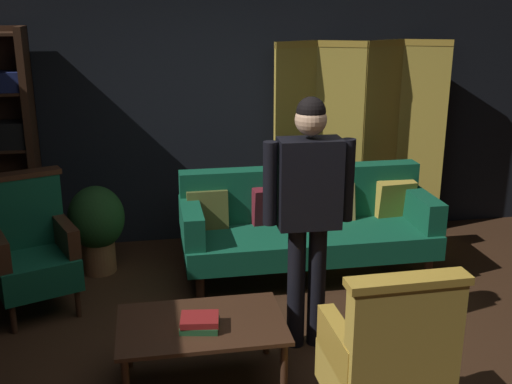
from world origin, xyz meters
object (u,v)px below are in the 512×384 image
armchair_gilt_accent (388,361)px  standing_figure (309,202)px  coffee_table (202,329)px  velvet_couch (306,221)px  book_red_leather (200,320)px  folding_screen (359,138)px  armchair_wing_left (32,249)px  book_green_cloth (200,325)px  potted_plant (97,223)px

armchair_gilt_accent → standing_figure: (-0.16, 1.04, 0.54)m
coffee_table → standing_figure: standing_figure is taller
velvet_couch → armchair_gilt_accent: bearing=-93.6°
armchair_gilt_accent → book_red_leather: armchair_gilt_accent is taller
folding_screen → armchair_wing_left: (-2.90, -1.09, -0.50)m
book_green_cloth → book_red_leather: bearing=0.0°
potted_plant → armchair_gilt_accent: bearing=-57.0°
folding_screen → book_red_leather: size_ratio=8.59×
folding_screen → armchair_gilt_accent: (-0.85, -2.98, -0.50)m
velvet_couch → armchair_wing_left: (-2.19, -0.31, 0.03)m
velvet_couch → standing_figure: size_ratio=1.25×
armchair_wing_left → book_green_cloth: 1.70m
coffee_table → standing_figure: 1.04m
coffee_table → armchair_wing_left: bearing=133.9°
armchair_wing_left → velvet_couch: bearing=8.0°
folding_screen → standing_figure: bearing=-117.6°
armchair_gilt_accent → book_green_cloth: bearing=145.6°
coffee_table → armchair_wing_left: (-1.15, 1.20, 0.12)m
velvet_couch → armchair_wing_left: size_ratio=2.04×
standing_figure → book_red_leather: standing_figure is taller
standing_figure → armchair_wing_left: bearing=155.6°
potted_plant → book_green_cloth: bearing=-69.3°
velvet_couch → book_red_leather: bearing=-123.7°
folding_screen → armchair_gilt_accent: size_ratio=1.83×
velvet_couch → armchair_gilt_accent: 2.20m
coffee_table → book_red_leather: 0.13m
book_green_cloth → book_red_leather: 0.04m
velvet_couch → potted_plant: size_ratio=2.76×
potted_plant → book_red_leather: potted_plant is taller
armchair_wing_left → standing_figure: size_ratio=0.61×
armchair_gilt_accent → potted_plant: bearing=123.0°
velvet_couch → book_red_leather: (-1.05, -1.57, 0.02)m
velvet_couch → coffee_table: bearing=-124.5°
velvet_couch → potted_plant: velvet_couch is taller
potted_plant → book_green_cloth: size_ratio=3.47×
armchair_gilt_accent → standing_figure: size_ratio=0.61×
folding_screen → armchair_wing_left: folding_screen is taller
folding_screen → book_green_cloth: folding_screen is taller
potted_plant → folding_screen: bearing=11.1°
coffee_table → potted_plant: (-0.72, 1.80, 0.07)m
folding_screen → coffee_table: size_ratio=1.90×
folding_screen → coffee_table: 2.94m
velvet_couch → potted_plant: (-1.76, 0.30, -0.02)m
folding_screen → standing_figure: 2.19m
coffee_table → standing_figure: size_ratio=0.59×
standing_figure → book_red_leather: bearing=-151.4°
velvet_couch → coffee_table: velvet_couch is taller
armchair_wing_left → potted_plant: size_ratio=1.36×
velvet_couch → coffee_table: (-1.03, -1.50, -0.08)m
coffee_table → book_red_leather: bearing=-102.1°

